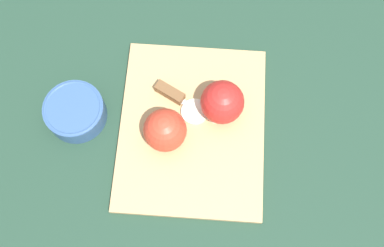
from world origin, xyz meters
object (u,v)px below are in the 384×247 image
Objects in this scene: apple_half_left at (165,130)px; bowl at (75,111)px; apple_half_right at (222,102)px; knife at (172,94)px.

bowl is (0.05, 0.18, -0.03)m from apple_half_left.
bowl is at bearing -18.88° from apple_half_right.
apple_half_left is 0.12m from apple_half_right.
apple_half_right is 0.72× the size of bowl.
apple_half_right reaches higher than knife.
apple_half_right is at bearing 14.69° from knife.
apple_half_right is at bearing 154.96° from apple_half_left.
bowl is at bearing -136.40° from knife.
apple_half_left is 0.66× the size of knife.
apple_half_left reaches higher than knife.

